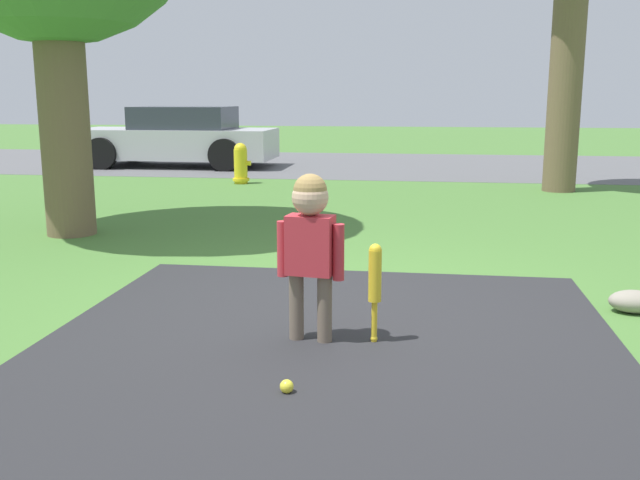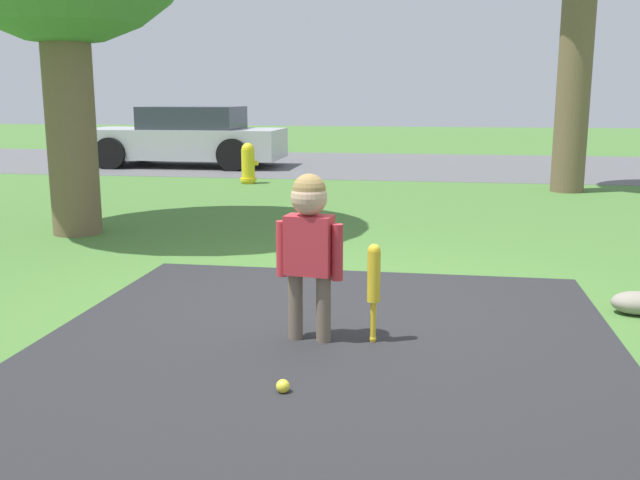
{
  "view_description": "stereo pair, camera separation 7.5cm",
  "coord_description": "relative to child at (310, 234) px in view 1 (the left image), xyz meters",
  "views": [
    {
      "loc": [
        0.63,
        -4.87,
        1.47
      ],
      "look_at": [
        -0.03,
        -0.38,
        0.55
      ],
      "focal_mm": 40.0,
      "sensor_mm": 36.0,
      "label": 1
    },
    {
      "loc": [
        0.7,
        -4.86,
        1.47
      ],
      "look_at": [
        -0.03,
        -0.38,
        0.55
      ],
      "focal_mm": 40.0,
      "sensor_mm": 36.0,
      "label": 2
    }
  ],
  "objects": [
    {
      "name": "ground_plane",
      "position": [
        0.03,
        0.78,
        -0.66
      ],
      "size": [
        60.0,
        60.0,
        0.0
      ],
      "primitive_type": "plane",
      "color": "#477533"
    },
    {
      "name": "street_strip",
      "position": [
        0.03,
        11.37,
        -0.66
      ],
      "size": [
        40.0,
        6.0,
        0.01
      ],
      "color": "#59595B",
      "rests_on": "ground"
    },
    {
      "name": "child",
      "position": [
        0.0,
        0.0,
        0.0
      ],
      "size": [
        0.41,
        0.22,
        1.02
      ],
      "rotation": [
        0.0,
        0.0,
        -0.14
      ],
      "color": "#6B5B4C",
      "rests_on": "ground"
    },
    {
      "name": "baseball_bat",
      "position": [
        0.39,
        0.03,
        -0.27
      ],
      "size": [
        0.08,
        0.08,
        0.61
      ],
      "color": "yellow",
      "rests_on": "ground"
    },
    {
      "name": "sports_ball",
      "position": [
        0.01,
        -0.8,
        -0.63
      ],
      "size": [
        0.07,
        0.07,
        0.07
      ],
      "color": "yellow",
      "rests_on": "ground"
    },
    {
      "name": "fire_hydrant",
      "position": [
        -2.42,
        7.65,
        -0.33
      ],
      "size": [
        0.32,
        0.28,
        0.69
      ],
      "color": "yellow",
      "rests_on": "ground"
    },
    {
      "name": "parked_car",
      "position": [
        -4.48,
        10.36,
        -0.07
      ],
      "size": [
        4.14,
        1.84,
        1.24
      ],
      "rotation": [
        0.0,
        0.0,
        3.15
      ],
      "color": "#B7B7BC",
      "rests_on": "ground"
    },
    {
      "name": "edging_rock",
      "position": [
        2.11,
        0.88,
        -0.58
      ],
      "size": [
        0.34,
        0.23,
        0.16
      ],
      "color": "gray",
      "rests_on": "ground"
    }
  ]
}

